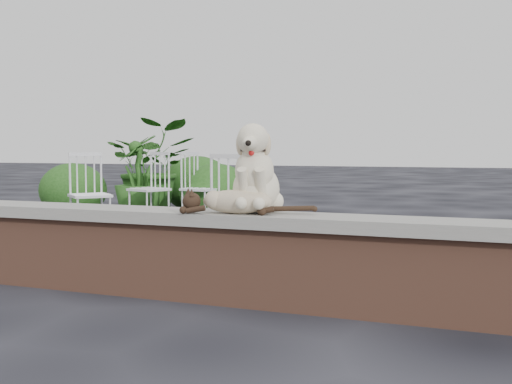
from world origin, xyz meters
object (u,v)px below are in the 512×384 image
(cat, at_px, (236,200))
(chair_c, at_px, (240,206))
(potted_plant_b, at_px, (138,177))
(potted_plant_a, at_px, (153,167))
(chair_b, at_px, (149,188))
(chair_e, at_px, (201,188))
(chair_a, at_px, (90,194))
(dog, at_px, (256,167))

(cat, bearing_deg, chair_c, 100.76)
(potted_plant_b, bearing_deg, potted_plant_a, 103.72)
(chair_b, distance_m, chair_c, 2.81)
(chair_e, relative_size, chair_a, 1.00)
(chair_a, height_order, potted_plant_b, potted_plant_b)
(chair_b, height_order, chair_a, same)
(chair_e, relative_size, potted_plant_b, 0.80)
(dog, xyz_separation_m, chair_a, (-2.90, 2.21, -0.40))
(chair_e, relative_size, potted_plant_a, 0.66)
(chair_e, distance_m, chair_a, 1.63)
(chair_b, xyz_separation_m, potted_plant_b, (-0.46, 0.48, 0.12))
(chair_e, height_order, potted_plant_b, potted_plant_b)
(chair_b, distance_m, potted_plant_a, 1.34)
(cat, relative_size, potted_plant_a, 0.70)
(potted_plant_a, height_order, potted_plant_b, potted_plant_a)
(dog, relative_size, chair_b, 0.61)
(dog, distance_m, cat, 0.26)
(potted_plant_a, distance_m, potted_plant_b, 0.71)
(dog, bearing_deg, chair_c, 105.25)
(chair_e, relative_size, chair_c, 1.00)
(chair_e, height_order, potted_plant_a, potted_plant_a)
(cat, relative_size, potted_plant_b, 0.85)
(dog, bearing_deg, chair_e, 109.79)
(chair_e, bearing_deg, potted_plant_b, 90.13)
(chair_b, bearing_deg, cat, -32.12)
(potted_plant_a, bearing_deg, chair_c, -48.34)
(dog, relative_size, potted_plant_a, 0.40)
(potted_plant_a, bearing_deg, chair_a, -76.62)
(chair_b, bearing_deg, dog, -30.10)
(chair_c, xyz_separation_m, potted_plant_b, (-2.55, 2.37, 0.12))
(cat, distance_m, chair_c, 1.78)
(chair_b, bearing_deg, potted_plant_b, 153.69)
(potted_plant_b, bearing_deg, chair_a, -76.77)
(dog, relative_size, potted_plant_b, 0.49)
(chair_b, height_order, potted_plant_a, potted_plant_a)
(chair_b, xyz_separation_m, chair_c, (2.09, -1.89, 0.00))
(potted_plant_b, bearing_deg, chair_e, -8.92)
(chair_b, distance_m, chair_e, 0.68)
(cat, height_order, chair_c, chair_c)
(dog, distance_m, chair_e, 4.32)
(chair_a, relative_size, chair_c, 1.00)
(chair_e, height_order, chair_c, same)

